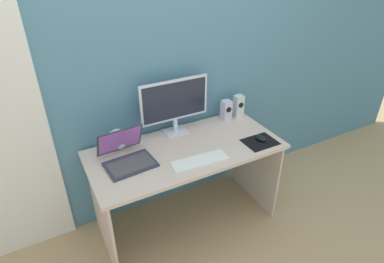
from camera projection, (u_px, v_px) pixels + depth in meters
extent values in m
plane|color=tan|center=(187.00, 220.00, 2.76)|extent=(8.00, 8.00, 0.00)
cube|color=teal|center=(162.00, 67.00, 2.42)|extent=(6.00, 0.04, 2.50)
cube|color=beige|center=(186.00, 150.00, 2.39)|extent=(1.44, 0.67, 0.03)
cube|color=beige|center=(102.00, 217.00, 2.30)|extent=(0.02, 0.63, 0.71)
cube|color=beige|center=(254.00, 164.00, 2.86)|extent=(0.02, 0.63, 0.71)
cube|color=silver|center=(175.00, 131.00, 2.59)|extent=(0.18, 0.14, 0.01)
cylinder|color=silver|center=(175.00, 125.00, 2.56)|extent=(0.04, 0.04, 0.11)
cube|color=silver|center=(175.00, 100.00, 2.45)|extent=(0.56, 0.02, 0.33)
cube|color=#1E2333|center=(175.00, 101.00, 2.44)|extent=(0.52, 0.00, 0.29)
cube|color=silver|center=(238.00, 106.00, 2.78)|extent=(0.07, 0.07, 0.19)
cylinder|color=black|center=(241.00, 105.00, 2.75)|extent=(0.05, 0.00, 0.05)
cube|color=silver|center=(226.00, 110.00, 2.74)|extent=(0.07, 0.08, 0.17)
cylinder|color=black|center=(229.00, 110.00, 2.70)|extent=(0.05, 0.00, 0.05)
cube|color=#2E3546|center=(131.00, 165.00, 2.20)|extent=(0.35, 0.26, 0.02)
cube|color=#47474C|center=(131.00, 164.00, 2.18)|extent=(0.31, 0.20, 0.00)
cube|color=#2E3546|center=(120.00, 140.00, 2.26)|extent=(0.34, 0.12, 0.21)
cube|color=#A559BF|center=(120.00, 140.00, 2.25)|extent=(0.31, 0.11, 0.18)
sphere|color=silver|center=(118.00, 139.00, 2.36)|extent=(0.16, 0.16, 0.16)
cube|color=white|center=(200.00, 161.00, 2.24)|extent=(0.41, 0.16, 0.01)
cube|color=black|center=(260.00, 142.00, 2.46)|extent=(0.25, 0.20, 0.00)
ellipsoid|color=black|center=(261.00, 138.00, 2.47)|extent=(0.07, 0.11, 0.04)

